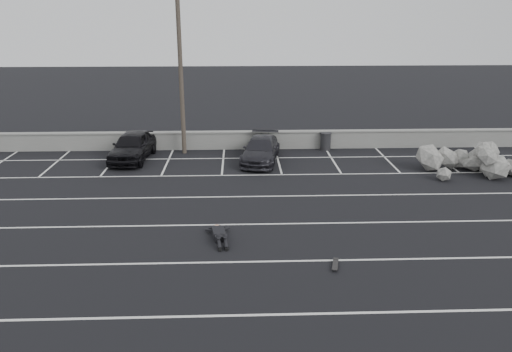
{
  "coord_description": "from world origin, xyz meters",
  "views": [
    {
      "loc": [
        -1.15,
        -14.54,
        7.8
      ],
      "look_at": [
        -0.41,
        5.86,
        1.0
      ],
      "focal_mm": 35.0,
      "sensor_mm": 36.0,
      "label": 1
    }
  ],
  "objects_px": {
    "car_left": "(133,146)",
    "riprap_pile": "(473,161)",
    "skateboard": "(335,265)",
    "utility_pole": "(181,71)",
    "trash_bin": "(326,141)",
    "person": "(219,230)",
    "car_right": "(261,150)"
  },
  "relations": [
    {
      "from": "trash_bin",
      "to": "skateboard",
      "type": "distance_m",
      "value": 14.17
    },
    {
      "from": "car_right",
      "to": "utility_pole",
      "type": "height_order",
      "value": "utility_pole"
    },
    {
      "from": "car_right",
      "to": "person",
      "type": "xyz_separation_m",
      "value": [
        -1.95,
        -9.38,
        -0.4
      ]
    },
    {
      "from": "person",
      "to": "skateboard",
      "type": "xyz_separation_m",
      "value": [
        3.81,
        -2.42,
        -0.18
      ]
    },
    {
      "from": "utility_pole",
      "to": "person",
      "type": "xyz_separation_m",
      "value": [
        2.35,
        -11.19,
        -4.39
      ]
    },
    {
      "from": "person",
      "to": "skateboard",
      "type": "relative_size",
      "value": 3.58
    },
    {
      "from": "trash_bin",
      "to": "skateboard",
      "type": "height_order",
      "value": "trash_bin"
    },
    {
      "from": "riprap_pile",
      "to": "person",
      "type": "bearing_deg",
      "value": -150.16
    },
    {
      "from": "riprap_pile",
      "to": "utility_pole",
      "type": "bearing_deg",
      "value": 165.31
    },
    {
      "from": "car_left",
      "to": "riprap_pile",
      "type": "bearing_deg",
      "value": -3.48
    },
    {
      "from": "car_right",
      "to": "skateboard",
      "type": "xyz_separation_m",
      "value": [
        1.86,
        -11.8,
        -0.58
      ]
    },
    {
      "from": "trash_bin",
      "to": "person",
      "type": "height_order",
      "value": "trash_bin"
    },
    {
      "from": "car_left",
      "to": "person",
      "type": "relative_size",
      "value": 1.79
    },
    {
      "from": "utility_pole",
      "to": "skateboard",
      "type": "xyz_separation_m",
      "value": [
        6.16,
        -13.61,
        -4.56
      ]
    },
    {
      "from": "person",
      "to": "trash_bin",
      "type": "bearing_deg",
      "value": 53.74
    },
    {
      "from": "riprap_pile",
      "to": "person",
      "type": "distance_m",
      "value": 14.59
    },
    {
      "from": "car_right",
      "to": "person",
      "type": "bearing_deg",
      "value": -91.7
    },
    {
      "from": "skateboard",
      "to": "utility_pole",
      "type": "bearing_deg",
      "value": 128.51
    },
    {
      "from": "utility_pole",
      "to": "skateboard",
      "type": "distance_m",
      "value": 15.63
    },
    {
      "from": "person",
      "to": "riprap_pile",
      "type": "bearing_deg",
      "value": 20.35
    },
    {
      "from": "utility_pole",
      "to": "person",
      "type": "height_order",
      "value": "utility_pole"
    },
    {
      "from": "riprap_pile",
      "to": "car_right",
      "type": "bearing_deg",
      "value": 168.78
    },
    {
      "from": "utility_pole",
      "to": "riprap_pile",
      "type": "distance_m",
      "value": 16.05
    },
    {
      "from": "car_right",
      "to": "skateboard",
      "type": "bearing_deg",
      "value": -71.01
    },
    {
      "from": "car_right",
      "to": "riprap_pile",
      "type": "bearing_deg",
      "value": -1.19
    },
    {
      "from": "car_left",
      "to": "riprap_pile",
      "type": "distance_m",
      "value": 17.89
    },
    {
      "from": "trash_bin",
      "to": "person",
      "type": "xyz_separation_m",
      "value": [
        -5.85,
        -11.59,
        -0.28
      ]
    },
    {
      "from": "utility_pole",
      "to": "trash_bin",
      "type": "bearing_deg",
      "value": 2.79
    },
    {
      "from": "car_left",
      "to": "riprap_pile",
      "type": "xyz_separation_m",
      "value": [
        17.67,
        -2.74,
        -0.25
      ]
    },
    {
      "from": "car_left",
      "to": "utility_pole",
      "type": "distance_m",
      "value": 4.84
    },
    {
      "from": "skateboard",
      "to": "riprap_pile",
      "type": "bearing_deg",
      "value": 61.73
    },
    {
      "from": "utility_pole",
      "to": "trash_bin",
      "type": "relative_size",
      "value": 8.86
    }
  ]
}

